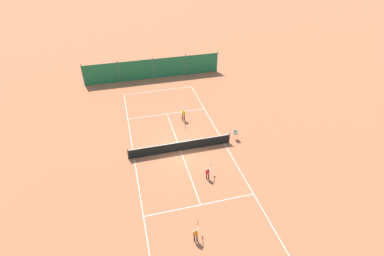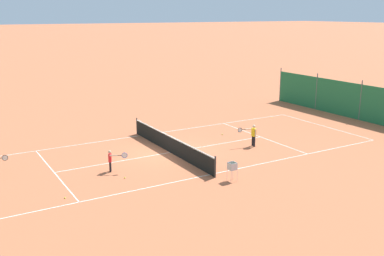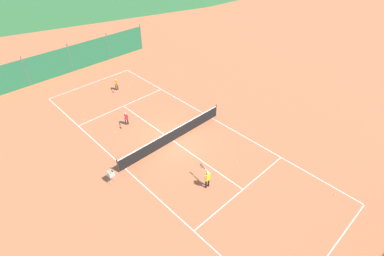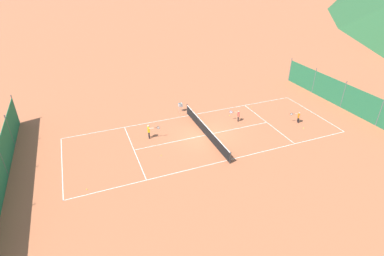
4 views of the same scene
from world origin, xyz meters
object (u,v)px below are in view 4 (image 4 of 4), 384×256
at_px(tennis_ball_alley_right, 251,107).
at_px(tennis_ball_far_corner, 161,155).
at_px(player_near_baseline, 149,130).
at_px(tennis_ball_near_corner, 230,116).
at_px(tennis_net, 206,130).
at_px(ball_hopper, 181,105).
at_px(tennis_ball_service_box, 87,189).
at_px(tennis_ball_by_net_left, 304,128).
at_px(player_far_baseline, 298,116).
at_px(player_far_service, 238,115).

height_order(tennis_ball_alley_right, tennis_ball_far_corner, same).
height_order(player_near_baseline, tennis_ball_far_corner, player_near_baseline).
bearing_deg(player_near_baseline, tennis_ball_near_corner, 97.66).
bearing_deg(tennis_net, tennis_ball_near_corner, 123.87).
bearing_deg(player_near_baseline, ball_hopper, 132.51).
xyz_separation_m(tennis_ball_alley_right, tennis_ball_far_corner, (5.02, -11.38, 0.00)).
bearing_deg(ball_hopper, tennis_ball_far_corner, -31.06).
height_order(player_near_baseline, tennis_ball_service_box, player_near_baseline).
relative_size(tennis_ball_by_net_left, tennis_ball_near_corner, 1.00).
bearing_deg(tennis_ball_far_corner, ball_hopper, 148.94).
height_order(tennis_ball_alley_right, ball_hopper, ball_hopper).
bearing_deg(player_far_baseline, tennis_ball_alley_right, -153.48).
distance_m(player_near_baseline, tennis_ball_alley_right, 11.72).
bearing_deg(ball_hopper, tennis_ball_by_net_left, 51.01).
height_order(tennis_ball_service_box, ball_hopper, ball_hopper).
relative_size(tennis_net, player_far_service, 8.43).
bearing_deg(tennis_ball_alley_right, player_far_service, -53.36).
distance_m(tennis_net, tennis_ball_service_box, 11.00).
height_order(player_far_service, player_near_baseline, player_near_baseline).
height_order(tennis_net, ball_hopper, tennis_net).
relative_size(tennis_net, tennis_ball_far_corner, 139.09).
height_order(player_far_service, tennis_ball_near_corner, player_far_service).
bearing_deg(tennis_ball_near_corner, player_near_baseline, -82.34).
distance_m(player_far_service, tennis_ball_by_net_left, 6.11).
xyz_separation_m(tennis_ball_far_corner, ball_hopper, (-6.88, 4.14, 0.63)).
xyz_separation_m(tennis_ball_far_corner, tennis_ball_service_box, (1.99, -5.82, 0.00)).
relative_size(player_far_baseline, tennis_ball_alley_right, 16.57).
bearing_deg(player_far_baseline, ball_hopper, -123.91).
bearing_deg(tennis_ball_far_corner, tennis_ball_by_net_left, 87.20).
relative_size(player_far_service, ball_hopper, 1.22).
relative_size(tennis_ball_alley_right, tennis_ball_far_corner, 1.00).
bearing_deg(tennis_ball_service_box, tennis_ball_alley_right, 112.18).
xyz_separation_m(tennis_ball_by_net_left, ball_hopper, (-7.53, -9.31, 0.63)).
relative_size(player_near_baseline, tennis_ball_by_net_left, 19.46).
distance_m(tennis_net, player_far_service, 4.14).
relative_size(player_far_service, tennis_ball_alley_right, 16.50).
bearing_deg(tennis_ball_by_net_left, tennis_ball_service_box, -86.05).
xyz_separation_m(player_near_baseline, tennis_ball_service_box, (4.95, -5.68, -0.72)).
height_order(tennis_ball_by_net_left, tennis_ball_far_corner, same).
relative_size(player_far_service, player_near_baseline, 0.85).
xyz_separation_m(tennis_net, ball_hopper, (-5.29, -0.43, 0.16)).
xyz_separation_m(player_far_service, tennis_ball_alley_right, (-2.14, 2.88, -0.61)).
height_order(player_far_baseline, ball_hopper, player_far_baseline).
bearing_deg(tennis_ball_by_net_left, player_near_baseline, -104.90).
bearing_deg(tennis_ball_service_box, tennis_net, 108.98).
distance_m(player_near_baseline, player_far_baseline, 14.00).
distance_m(player_near_baseline, ball_hopper, 5.80).
bearing_deg(tennis_ball_by_net_left, tennis_ball_near_corner, -132.76).
bearing_deg(tennis_ball_by_net_left, tennis_ball_alley_right, -160.00).
xyz_separation_m(player_far_service, ball_hopper, (-4.00, -4.36, 0.02)).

